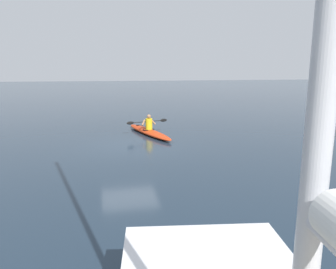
{
  "coord_description": "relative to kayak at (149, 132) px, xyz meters",
  "views": [
    {
      "loc": [
        1.14,
        13.93,
        3.34
      ],
      "look_at": [
        -1.51,
        1.33,
        0.71
      ],
      "focal_mm": 34.41,
      "sensor_mm": 36.0,
      "label": 1
    }
  ],
  "objects": [
    {
      "name": "kayak",
      "position": [
        0.0,
        0.0,
        0.0
      ],
      "size": [
        2.0,
        4.78,
        0.27
      ],
      "color": "red",
      "rests_on": "ground"
    },
    {
      "name": "kayaker",
      "position": [
        -0.0,
        0.01,
        0.47
      ],
      "size": [
        2.22,
        0.71,
        0.78
      ],
      "color": "yellow",
      "rests_on": "kayak"
    },
    {
      "name": "ground_plane",
      "position": [
        1.26,
        2.35,
        -0.14
      ],
      "size": [
        160.0,
        160.0,
        0.0
      ],
      "primitive_type": "plane",
      "color": "#1E2D3D"
    }
  ]
}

